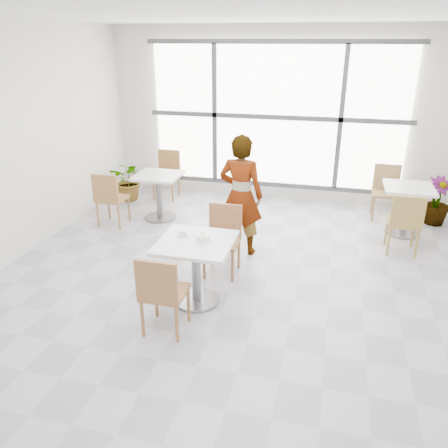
% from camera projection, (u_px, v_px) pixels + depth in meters
% --- Properties ---
extents(floor, '(7.00, 7.00, 0.00)m').
position_uv_depth(floor, '(230.00, 293.00, 5.22)').
color(floor, '#9E9EA5').
rests_on(floor, ground).
extents(ceiling, '(7.00, 7.00, 0.00)m').
position_uv_depth(ceiling, '(232.00, 11.00, 4.05)').
color(ceiling, white).
rests_on(ceiling, ground).
extents(wall_back, '(6.00, 0.00, 6.00)m').
position_uv_depth(wall_back, '(276.00, 116.00, 7.76)').
color(wall_back, silver).
rests_on(wall_back, ground).
extents(window, '(4.60, 0.07, 2.52)m').
position_uv_depth(window, '(276.00, 117.00, 7.71)').
color(window, white).
rests_on(window, ground).
extents(main_table, '(0.80, 0.80, 0.75)m').
position_uv_depth(main_table, '(196.00, 260.00, 4.85)').
color(main_table, white).
rests_on(main_table, ground).
extents(chair_near, '(0.42, 0.42, 0.87)m').
position_uv_depth(chair_near, '(162.00, 290.00, 4.31)').
color(chair_near, '#96633A').
rests_on(chair_near, ground).
extents(chair_far, '(0.42, 0.42, 0.87)m').
position_uv_depth(chair_far, '(223.00, 235.00, 5.53)').
color(chair_far, '#925E39').
rests_on(chair_far, ground).
extents(oatmeal_bowl, '(0.21, 0.21, 0.10)m').
position_uv_depth(oatmeal_bowl, '(203.00, 237.00, 4.75)').
color(oatmeal_bowl, white).
rests_on(oatmeal_bowl, main_table).
extents(coffee_cup, '(0.16, 0.13, 0.07)m').
position_uv_depth(coffee_cup, '(182.00, 233.00, 4.88)').
color(coffee_cup, silver).
rests_on(coffee_cup, main_table).
extents(person, '(0.63, 0.45, 1.65)m').
position_uv_depth(person, '(241.00, 196.00, 5.92)').
color(person, black).
rests_on(person, ground).
extents(bg_table_left, '(0.70, 0.70, 0.75)m').
position_uv_depth(bg_table_left, '(159.00, 190.00, 7.19)').
color(bg_table_left, silver).
rests_on(bg_table_left, ground).
extents(bg_table_right, '(0.70, 0.70, 0.75)m').
position_uv_depth(bg_table_right, '(407.00, 203.00, 6.62)').
color(bg_table_right, white).
rests_on(bg_table_right, ground).
extents(bg_chair_left_near, '(0.42, 0.42, 0.87)m').
position_uv_depth(bg_chair_left_near, '(109.00, 196.00, 6.88)').
color(bg_chair_left_near, '#99683A').
rests_on(bg_chair_left_near, ground).
extents(bg_chair_left_far, '(0.42, 0.42, 0.87)m').
position_uv_depth(bg_chair_left_far, '(168.00, 171.00, 8.19)').
color(bg_chair_left_far, olive).
rests_on(bg_chair_left_far, ground).
extents(bg_chair_right_near, '(0.42, 0.42, 0.87)m').
position_uv_depth(bg_chair_right_near, '(405.00, 220.00, 5.97)').
color(bg_chair_right_near, olive).
rests_on(bg_chair_right_near, ground).
extents(bg_chair_right_far, '(0.42, 0.42, 0.87)m').
position_uv_depth(bg_chair_right_far, '(386.00, 188.00, 7.25)').
color(bg_chair_right_far, '#A27B4F').
rests_on(bg_chair_right_far, ground).
extents(plant_left, '(0.72, 0.64, 0.74)m').
position_uv_depth(plant_left, '(130.00, 181.00, 8.08)').
color(plant_left, '#4B7B36').
rests_on(plant_left, ground).
extents(plant_right, '(0.50, 0.50, 0.76)m').
position_uv_depth(plant_right, '(437.00, 201.00, 7.02)').
color(plant_right, '#568B4B').
rests_on(plant_right, ground).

